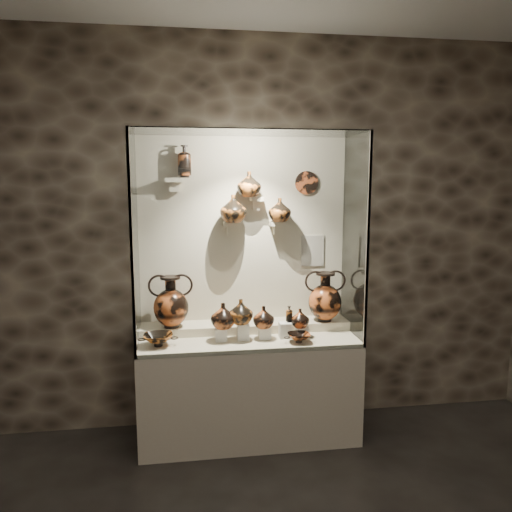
{
  "coord_description": "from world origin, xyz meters",
  "views": [
    {
      "loc": [
        -0.49,
        -1.56,
        2.05
      ],
      "look_at": [
        0.06,
        2.22,
        1.47
      ],
      "focal_mm": 35.0,
      "sensor_mm": 36.0,
      "label": 1
    }
  ],
  "objects": [
    {
      "name": "rear_tier",
      "position": [
        0.0,
        2.35,
        0.85
      ],
      "size": [
        1.7,
        0.25,
        0.1
      ],
      "primitive_type": "cube",
      "color": "#C2B597",
      "rests_on": "plinth"
    },
    {
      "name": "plinth",
      "position": [
        0.0,
        2.18,
        0.4
      ],
      "size": [
        1.7,
        0.6,
        0.8
      ],
      "primitive_type": "cube",
      "color": "#C0B69B",
      "rests_on": "floor"
    },
    {
      "name": "ovoid_vase_c",
      "position": [
        0.28,
        2.38,
        1.81
      ],
      "size": [
        0.21,
        0.21,
        0.19
      ],
      "primitive_type": "imported",
      "rotation": [
        0.0,
        0.0,
        0.18
      ],
      "color": "#9C501B",
      "rests_on": "bracket_cc"
    },
    {
      "name": "pedestal_d",
      "position": [
        0.28,
        2.13,
        0.89
      ],
      "size": [
        0.09,
        0.09,
        0.12
      ],
      "primitive_type": "cube",
      "color": "silver",
      "rests_on": "front_tier"
    },
    {
      "name": "jug_b",
      "position": [
        -0.07,
        2.11,
        1.06
      ],
      "size": [
        0.22,
        0.22,
        0.19
      ],
      "primitive_type": "imported",
      "rotation": [
        0.0,
        0.0,
        -0.25
      ],
      "color": "#9C501B",
      "rests_on": "pedestal_b"
    },
    {
      "name": "amphora_right",
      "position": [
        0.65,
        2.31,
        1.1
      ],
      "size": [
        0.34,
        0.34,
        0.41
      ],
      "primitive_type": null,
      "rotation": [
        0.0,
        0.0,
        -0.04
      ],
      "color": "#A2491F",
      "rests_on": "rear_tier"
    },
    {
      "name": "frame_post_right",
      "position": [
        0.84,
        1.89,
        1.6
      ],
      "size": [
        0.02,
        0.02,
        1.6
      ],
      "primitive_type": "cube",
      "color": "gray",
      "rests_on": "plinth"
    },
    {
      "name": "lekythos_small",
      "position": [
        0.32,
        2.15,
        1.02
      ],
      "size": [
        0.08,
        0.08,
        0.14
      ],
      "primitive_type": null,
      "rotation": [
        0.0,
        0.0,
        -0.4
      ],
      "color": "#9C501B",
      "rests_on": "pedestal_d"
    },
    {
      "name": "jug_a",
      "position": [
        -0.2,
        2.11,
        1.03
      ],
      "size": [
        0.22,
        0.22,
        0.2
      ],
      "primitive_type": "imported",
      "rotation": [
        0.0,
        0.0,
        0.21
      ],
      "color": "#A2491F",
      "rests_on": "pedestal_a"
    },
    {
      "name": "bracket_ul",
      "position": [
        -0.55,
        2.42,
        2.05
      ],
      "size": [
        0.14,
        0.12,
        0.04
      ],
      "primitive_type": "cube",
      "color": "#C0B69B",
      "rests_on": "back_panel"
    },
    {
      "name": "pedestal_e",
      "position": [
        0.42,
        2.13,
        0.87
      ],
      "size": [
        0.09,
        0.09,
        0.08
      ],
      "primitive_type": "cube",
      "color": "silver",
      "rests_on": "front_tier"
    },
    {
      "name": "pedestal_a",
      "position": [
        -0.22,
        2.13,
        0.88
      ],
      "size": [
        0.09,
        0.09,
        0.1
      ],
      "primitive_type": "cube",
      "color": "silver",
      "rests_on": "front_tier"
    },
    {
      "name": "pedestal_c",
      "position": [
        0.12,
        2.13,
        0.88
      ],
      "size": [
        0.09,
        0.09,
        0.09
      ],
      "primitive_type": "cube",
      "color": "silver",
      "rests_on": "front_tier"
    },
    {
      "name": "kylix_right",
      "position": [
        0.36,
        1.99,
        0.87
      ],
      "size": [
        0.23,
        0.19,
        0.09
      ],
      "primitive_type": null,
      "rotation": [
        0.0,
        0.0,
        -0.04
      ],
      "color": "#A2491F",
      "rests_on": "front_tier"
    },
    {
      "name": "jug_c",
      "position": [
        0.11,
        2.11,
        1.01
      ],
      "size": [
        0.21,
        0.21,
        0.17
      ],
      "primitive_type": "imported",
      "rotation": [
        0.0,
        0.0,
        0.39
      ],
      "color": "#A2491F",
      "rests_on": "pedestal_c"
    },
    {
      "name": "bracket_ca",
      "position": [
        -0.1,
        2.42,
        1.7
      ],
      "size": [
        0.14,
        0.12,
        0.04
      ],
      "primitive_type": "cube",
      "color": "#C0B69B",
      "rests_on": "back_panel"
    },
    {
      "name": "jug_e",
      "position": [
        0.4,
        2.12,
        0.98
      ],
      "size": [
        0.19,
        0.19,
        0.15
      ],
      "primitive_type": "imported",
      "rotation": [
        0.0,
        0.0,
        0.37
      ],
      "color": "#A2491F",
      "rests_on": "pedestal_e"
    },
    {
      "name": "ovoid_vase_b",
      "position": [
        0.03,
        2.37,
        2.02
      ],
      "size": [
        0.24,
        0.24,
        0.2
      ],
      "primitive_type": "imported",
      "rotation": [
        0.0,
        0.0,
        0.34
      ],
      "color": "#9C501B",
      "rests_on": "bracket_cb"
    },
    {
      "name": "front_tier",
      "position": [
        0.0,
        2.18,
        0.82
      ],
      "size": [
        1.68,
        0.58,
        0.03
      ],
      "primitive_type": "cube",
      "color": "#C2B597",
      "rests_on": "plinth"
    },
    {
      "name": "bracket_cb",
      "position": [
        0.1,
        2.42,
        1.9
      ],
      "size": [
        0.1,
        0.12,
        0.04
      ],
      "primitive_type": "cube",
      "color": "#C0B69B",
      "rests_on": "back_panel"
    },
    {
      "name": "glass_left",
      "position": [
        -0.85,
        2.18,
        1.6
      ],
      "size": [
        0.01,
        0.6,
        1.6
      ],
      "primitive_type": "cube",
      "color": "white",
      "rests_on": "plinth"
    },
    {
      "name": "lekythos_tall",
      "position": [
        -0.47,
        2.4,
        2.21
      ],
      "size": [
        0.11,
        0.11,
        0.28
      ],
      "primitive_type": null,
      "rotation": [
        0.0,
        0.0,
        -0.02
      ],
      "color": "#A2491F",
      "rests_on": "bracket_ul"
    },
    {
      "name": "pedestal_b",
      "position": [
        -0.05,
        2.13,
        0.9
      ],
      "size": [
        0.09,
        0.09,
        0.13
      ],
      "primitive_type": "cube",
      "color": "silver",
      "rests_on": "front_tier"
    },
    {
      "name": "ovoid_vase_a",
      "position": [
        -0.09,
        2.37,
        1.83
      ],
      "size": [
        0.28,
        0.28,
        0.22
      ],
      "primitive_type": "imported",
      "rotation": [
        0.0,
        0.0,
        -0.41
      ],
      "color": "#9C501B",
      "rests_on": "bracket_ca"
    },
    {
      "name": "wall_plate",
      "position": [
        0.52,
        2.47,
        2.03
      ],
      "size": [
        0.19,
        0.02,
        0.19
      ],
      "primitive_type": "cylinder",
      "rotation": [
        1.57,
        0.0,
        0.0
      ],
      "color": "#B94F24",
      "rests_on": "back_panel"
    },
    {
      "name": "glass_top",
      "position": [
        0.0,
        2.18,
        2.4
      ],
      "size": [
        1.7,
        0.6,
        0.01
      ],
      "primitive_type": "cube",
      "color": "white",
      "rests_on": "back_panel"
    },
    {
      "name": "wall_back",
      "position": [
        0.0,
        2.5,
        1.6
      ],
      "size": [
        5.0,
        0.02,
        3.2
      ],
      "primitive_type": "cube",
      "color": "black",
      "rests_on": "ground"
    },
    {
      "name": "kylix_left",
      "position": [
        -0.69,
        2.07,
        0.89
      ],
      "size": [
        0.31,
        0.27,
        0.11
      ],
      "primitive_type": null,
      "rotation": [
        0.0,
        0.0,
        0.14
      ],
      "color": "#9C501B",
      "rests_on": "front_tier"
    },
    {
      "name": "back_panel",
      "position": [
        0.0,
        2.5,
        1.6
      ],
      "size": [
        1.7,
        0.03,
        1.6
      ],
      "primitive_type": "cube",
      "color": "#C0B69B",
      "rests_on": "plinth"
    },
    {
      "name": "glass_front",
      "position": [
        0.0,
        1.88,
        1.6
      ],
      "size": [
        1.7,
        0.01,
        1.6
      ],
      "primitive_type": "cube",
      "color": "white",
      "rests_on": "plinth"
    },
    {
      "name": "info_placard",
      "position": [
        0.58,
        2.47,
        1.46
      ],
      "size": [
        0.2,
        0.01,
        0.26
      ],
      "primitive_type": "cube",
      "color": "beige",
      "rests_on": "back_panel"
    },
    {
      "name": "amphora_left",
      "position": [
        -0.6,
        2.31,
        1.11
      ],
      "size": [
        0.35,
        0.35,
        0.41
      ],
      "primitive_type": null,
      "rotation": [
        0.0,
        0.0,
        0.05
      ],
      "color": "#A2491F",
      "rests_on": "rear_tier"
    },
    {
      "name": "frame_post_left",
      "position": [
        -0.84,
        1.89,
        1.6
      ],
      "size": [
        0.02,
        0.02,
        1.6
      ],
      "primitive_type": "cube",
      "color": "gray",
      "rests_on": "plinth"
    },
    {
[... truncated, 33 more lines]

